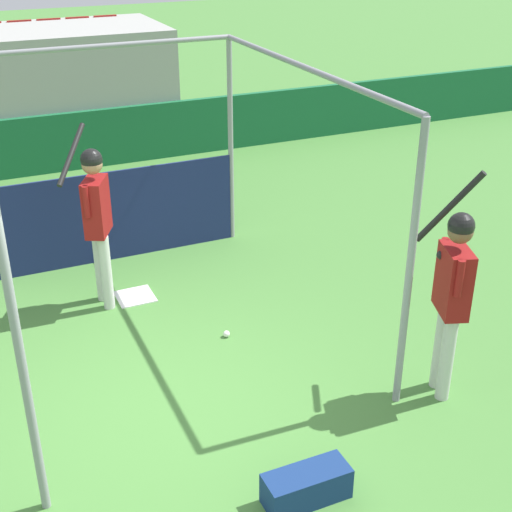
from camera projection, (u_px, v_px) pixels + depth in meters
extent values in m
plane|color=#477F38|center=(161.00, 411.00, 6.71)|extent=(60.00, 60.00, 0.00)
cube|color=#196038|center=(35.00, 146.00, 12.37)|extent=(24.00, 0.12, 1.03)
cube|color=#9E9E99|center=(20.00, 94.00, 13.13)|extent=(5.40, 2.40, 2.28)
cube|color=maroon|center=(11.00, 109.00, 12.40)|extent=(0.45, 0.40, 0.10)
cube|color=maroon|center=(7.00, 94.00, 12.44)|extent=(0.45, 0.06, 0.40)
cube|color=maroon|center=(43.00, 106.00, 12.60)|extent=(0.45, 0.40, 0.10)
cube|color=maroon|center=(39.00, 91.00, 12.64)|extent=(0.45, 0.06, 0.40)
cube|color=maroon|center=(74.00, 103.00, 12.80)|extent=(0.45, 0.40, 0.10)
cube|color=maroon|center=(71.00, 88.00, 12.85)|extent=(0.45, 0.06, 0.40)
cube|color=maroon|center=(104.00, 100.00, 13.00)|extent=(0.45, 0.40, 0.10)
cube|color=maroon|center=(101.00, 85.00, 13.05)|extent=(0.45, 0.06, 0.40)
cube|color=maroon|center=(134.00, 97.00, 13.20)|extent=(0.45, 0.40, 0.10)
cube|color=maroon|center=(130.00, 82.00, 13.25)|extent=(0.45, 0.06, 0.40)
cube|color=maroon|center=(2.00, 77.00, 12.87)|extent=(0.45, 0.40, 0.10)
cube|color=maroon|center=(33.00, 74.00, 13.08)|extent=(0.45, 0.40, 0.10)
cube|color=maroon|center=(30.00, 60.00, 13.12)|extent=(0.45, 0.06, 0.40)
cube|color=maroon|center=(63.00, 72.00, 13.28)|extent=(0.45, 0.40, 0.10)
cube|color=maroon|center=(60.00, 57.00, 13.32)|extent=(0.45, 0.06, 0.40)
cube|color=maroon|center=(92.00, 69.00, 13.48)|extent=(0.45, 0.40, 0.10)
cube|color=maroon|center=(89.00, 55.00, 13.53)|extent=(0.45, 0.06, 0.40)
cube|color=maroon|center=(121.00, 67.00, 13.68)|extent=(0.45, 0.40, 0.10)
cube|color=maroon|center=(118.00, 53.00, 13.73)|extent=(0.45, 0.06, 0.40)
cube|color=maroon|center=(24.00, 45.00, 13.55)|extent=(0.45, 0.40, 0.10)
cube|color=maroon|center=(20.00, 31.00, 13.60)|extent=(0.45, 0.06, 0.40)
cube|color=maroon|center=(53.00, 43.00, 13.76)|extent=(0.45, 0.40, 0.10)
cube|color=maroon|center=(50.00, 29.00, 13.80)|extent=(0.45, 0.06, 0.40)
cube|color=maroon|center=(81.00, 41.00, 13.96)|extent=(0.45, 0.40, 0.10)
cube|color=maroon|center=(78.00, 27.00, 14.00)|extent=(0.45, 0.06, 0.40)
cube|color=maroon|center=(109.00, 39.00, 14.16)|extent=(0.45, 0.40, 0.10)
cube|color=maroon|center=(106.00, 26.00, 14.20)|extent=(0.45, 0.06, 0.40)
cylinder|color=gray|center=(21.00, 360.00, 5.04)|extent=(0.07, 0.07, 2.78)
cylinder|color=gray|center=(409.00, 272.00, 6.25)|extent=(0.07, 0.07, 2.78)
cylinder|color=gray|center=(231.00, 143.00, 9.63)|extent=(0.07, 0.07, 2.78)
cylinder|color=gray|center=(305.00, 67.00, 7.32)|extent=(0.06, 4.14, 0.06)
cylinder|color=gray|center=(100.00, 46.00, 8.41)|extent=(3.30, 0.06, 0.06)
cube|color=navy|center=(116.00, 216.00, 9.35)|extent=(3.23, 0.03, 1.23)
cube|color=white|center=(135.00, 296.00, 8.65)|extent=(0.44, 0.44, 0.02)
cylinder|color=silver|center=(106.00, 273.00, 8.24)|extent=(0.17, 0.17, 0.92)
cylinder|color=silver|center=(100.00, 265.00, 8.41)|extent=(0.17, 0.17, 0.92)
cube|color=maroon|center=(96.00, 207.00, 7.98)|extent=(0.39, 0.48, 0.65)
sphere|color=#A37556|center=(92.00, 164.00, 7.75)|extent=(0.23, 0.23, 0.23)
sphere|color=black|center=(91.00, 160.00, 7.73)|extent=(0.24, 0.24, 0.24)
cylinder|color=maroon|center=(86.00, 202.00, 7.71)|extent=(0.09, 0.09, 0.36)
cylinder|color=maroon|center=(97.00, 187.00, 8.11)|extent=(0.09, 0.09, 0.36)
cylinder|color=black|center=(71.00, 154.00, 7.98)|extent=(0.49, 0.63, 0.54)
sphere|color=black|center=(103.00, 178.00, 8.02)|extent=(0.08, 0.08, 0.08)
cylinder|color=silver|center=(447.00, 358.00, 6.70)|extent=(0.17, 0.17, 0.91)
cylinder|color=silver|center=(441.00, 347.00, 6.87)|extent=(0.17, 0.17, 0.91)
cube|color=maroon|center=(454.00, 281.00, 6.44)|extent=(0.35, 0.48, 0.64)
sphere|color=brown|center=(461.00, 231.00, 6.22)|extent=(0.23, 0.23, 0.23)
sphere|color=black|center=(461.00, 226.00, 6.20)|extent=(0.24, 0.24, 0.24)
cylinder|color=maroon|center=(460.00, 279.00, 6.17)|extent=(0.09, 0.09, 0.35)
cylinder|color=maroon|center=(443.00, 256.00, 6.58)|extent=(0.09, 0.09, 0.35)
cylinder|color=black|center=(449.00, 207.00, 6.51)|extent=(0.44, 0.44, 0.77)
sphere|color=black|center=(441.00, 255.00, 6.46)|extent=(0.08, 0.08, 0.08)
cube|color=navy|center=(306.00, 486.00, 5.65)|extent=(0.70, 0.28, 0.28)
sphere|color=white|center=(226.00, 334.00, 7.85)|extent=(0.07, 0.07, 0.07)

